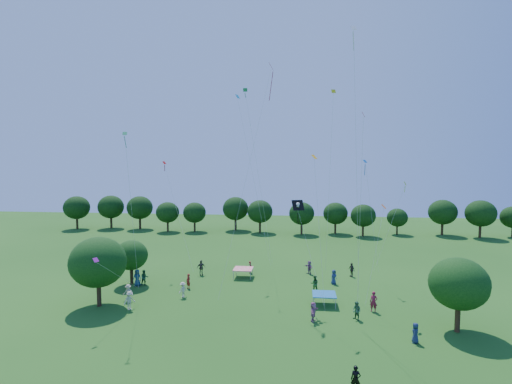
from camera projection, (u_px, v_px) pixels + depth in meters
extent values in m
cylinder|color=#422B19|center=(99.00, 296.00, 37.71)|extent=(0.41, 0.41, 2.01)
ellipsoid|color=#154012|center=(98.00, 262.00, 37.46)|extent=(5.25, 5.25, 4.72)
cylinder|color=#422B19|center=(132.00, 276.00, 44.48)|extent=(0.36, 0.36, 1.74)
ellipsoid|color=#154012|center=(131.00, 255.00, 44.29)|extent=(3.65, 3.65, 3.29)
cylinder|color=#422B19|center=(457.00, 320.00, 32.01)|extent=(0.41, 0.41, 2.01)
ellipsoid|color=#154012|center=(459.00, 284.00, 31.78)|extent=(4.59, 4.59, 4.13)
cylinder|color=#422B19|center=(77.00, 224.00, 81.07)|extent=(0.44, 0.44, 2.15)
ellipsoid|color=black|center=(77.00, 208.00, 80.82)|extent=(5.17, 5.17, 4.65)
cylinder|color=#422B19|center=(111.00, 223.00, 81.99)|extent=(0.45, 0.45, 2.17)
ellipsoid|color=black|center=(111.00, 207.00, 81.74)|extent=(5.22, 5.22, 4.70)
cylinder|color=#422B19|center=(140.00, 224.00, 80.97)|extent=(0.44, 0.44, 2.15)
ellipsoid|color=black|center=(140.00, 208.00, 80.72)|extent=(5.17, 5.17, 4.65)
cylinder|color=#422B19|center=(168.00, 227.00, 78.01)|extent=(0.38, 0.38, 1.87)
ellipsoid|color=black|center=(168.00, 212.00, 77.79)|extent=(4.48, 4.48, 4.03)
cylinder|color=#422B19|center=(195.00, 227.00, 78.05)|extent=(0.38, 0.38, 1.84)
ellipsoid|color=black|center=(195.00, 213.00, 77.84)|extent=(4.42, 4.42, 3.98)
cylinder|color=#422B19|center=(236.00, 225.00, 79.58)|extent=(0.44, 0.44, 2.14)
ellipsoid|color=black|center=(236.00, 209.00, 79.33)|extent=(5.14, 5.14, 4.63)
cylinder|color=#422B19|center=(260.00, 227.00, 76.87)|extent=(0.42, 0.42, 2.03)
ellipsoid|color=black|center=(260.00, 211.00, 76.64)|extent=(4.86, 4.86, 4.37)
cylinder|color=#422B19|center=(302.00, 229.00, 74.91)|extent=(0.40, 0.40, 1.96)
ellipsoid|color=black|center=(302.00, 213.00, 74.68)|extent=(4.71, 4.71, 4.24)
cylinder|color=#422B19|center=(335.00, 229.00, 75.74)|extent=(0.39, 0.39, 1.91)
ellipsoid|color=black|center=(335.00, 213.00, 75.52)|extent=(4.59, 4.59, 4.13)
cylinder|color=#422B19|center=(363.00, 231.00, 73.06)|extent=(0.39, 0.39, 1.89)
ellipsoid|color=black|center=(363.00, 216.00, 72.84)|extent=(4.54, 4.54, 4.08)
cylinder|color=#422B19|center=(397.00, 230.00, 74.87)|extent=(0.33, 0.33, 1.58)
ellipsoid|color=black|center=(397.00, 218.00, 74.69)|extent=(3.80, 3.80, 3.42)
cylinder|color=#422B19|center=(442.00, 229.00, 74.19)|extent=(0.44, 0.44, 2.13)
ellipsoid|color=black|center=(443.00, 212.00, 73.95)|extent=(5.12, 5.12, 4.61)
cylinder|color=#422B19|center=(480.00, 232.00, 71.59)|extent=(0.45, 0.45, 2.18)
ellipsoid|color=black|center=(481.00, 213.00, 71.34)|extent=(5.24, 5.24, 4.72)
cylinder|color=#422B19|center=(512.00, 232.00, 71.99)|extent=(0.37, 0.37, 1.81)
cube|color=red|center=(243.00, 269.00, 46.98)|extent=(2.20, 2.20, 0.08)
cylinder|color=#999999|center=(233.00, 275.00, 46.14)|extent=(0.05, 0.05, 1.10)
cylinder|color=#999999|center=(251.00, 276.00, 45.92)|extent=(0.05, 0.05, 1.10)
cylinder|color=#999999|center=(236.00, 270.00, 48.12)|extent=(0.05, 0.05, 1.10)
cylinder|color=#999999|center=(253.00, 271.00, 47.91)|extent=(0.05, 0.05, 1.10)
cube|color=#175D9B|center=(324.00, 294.00, 37.99)|extent=(2.20, 2.20, 0.08)
cylinder|color=#999999|center=(314.00, 303.00, 37.14)|extent=(0.05, 0.05, 1.10)
cylinder|color=#999999|center=(336.00, 303.00, 36.92)|extent=(0.05, 0.05, 1.10)
cylinder|color=#999999|center=(313.00, 295.00, 39.12)|extent=(0.05, 0.05, 1.10)
cylinder|color=#999999|center=(334.00, 296.00, 38.91)|extent=(0.05, 0.05, 1.10)
imported|color=black|center=(356.00, 379.00, 23.61)|extent=(0.65, 0.48, 1.60)
imported|color=#1A274C|center=(415.00, 333.00, 30.05)|extent=(0.65, 0.86, 1.54)
imported|color=maroon|center=(188.00, 281.00, 42.95)|extent=(0.70, 0.68, 1.59)
imported|color=#295F28|center=(315.00, 284.00, 41.82)|extent=(0.87, 0.48, 1.76)
imported|color=beige|center=(183.00, 290.00, 40.15)|extent=(0.87, 1.12, 1.56)
imported|color=#464038|center=(201.00, 268.00, 47.96)|extent=(1.15, 1.03, 1.83)
imported|color=#824C7C|center=(309.00, 267.00, 48.57)|extent=(1.26, 1.56, 1.61)
imported|color=navy|center=(137.00, 278.00, 43.76)|extent=(0.94, 0.54, 1.87)
imported|color=maroon|center=(374.00, 302.00, 36.26)|extent=(0.81, 0.66, 1.87)
imported|color=#235233|center=(357.00, 311.00, 34.42)|extent=(0.85, 0.87, 1.60)
imported|color=beige|center=(129.00, 300.00, 36.82)|extent=(1.07, 1.21, 1.72)
imported|color=#3A342E|center=(352.00, 270.00, 47.39)|extent=(0.89, 1.05, 1.65)
imported|color=#A15E8A|center=(313.00, 312.00, 34.11)|extent=(0.99, 1.67, 1.69)
imported|color=navy|center=(334.00, 277.00, 44.47)|extent=(0.89, 0.85, 1.62)
imported|color=maroon|center=(250.00, 267.00, 48.89)|extent=(0.40, 0.58, 1.47)
imported|color=#204B2D|center=(144.00, 278.00, 43.99)|extent=(0.96, 0.86, 1.73)
imported|color=beige|center=(128.00, 293.00, 39.12)|extent=(1.09, 0.52, 1.64)
cube|color=black|center=(298.00, 205.00, 38.02)|extent=(1.25, 0.94, 0.95)
cube|color=black|center=(298.00, 219.00, 38.17)|extent=(0.17, 0.27, 1.18)
sphere|color=white|center=(298.00, 204.00, 37.95)|extent=(0.35, 0.35, 0.35)
cylinder|color=white|center=(298.00, 207.00, 37.97)|extent=(0.25, 0.49, 0.32)
cylinder|color=white|center=(298.00, 207.00, 37.97)|extent=(0.25, 0.49, 0.32)
cylinder|color=beige|center=(310.00, 255.00, 36.14)|extent=(2.34, 4.23, 7.76)
cube|color=red|center=(271.00, 67.00, 41.68)|extent=(0.45, 0.82, 0.71)
cube|color=red|center=(271.00, 86.00, 41.88)|extent=(0.48, 0.51, 2.94)
cylinder|color=beige|center=(247.00, 176.00, 38.68)|extent=(4.12, 8.26, 21.95)
cube|color=red|center=(363.00, 115.00, 30.54)|extent=(0.33, 0.50, 0.41)
cylinder|color=beige|center=(360.00, 218.00, 31.61)|extent=(0.09, 0.91, 15.77)
cube|color=#DE5B0B|center=(384.00, 206.00, 35.86)|extent=(0.53, 0.62, 0.38)
cylinder|color=beige|center=(375.00, 256.00, 35.07)|extent=(1.88, 2.46, 8.12)
cube|color=#D1C612|center=(334.00, 91.00, 42.24)|extent=(0.51, 0.37, 0.41)
cylinder|color=beige|center=(329.00, 185.00, 43.87)|extent=(0.49, 1.73, 19.61)
cube|color=#167E28|center=(245.00, 90.00, 45.74)|extent=(0.51, 0.30, 0.44)
cube|color=#167E28|center=(245.00, 95.00, 45.84)|extent=(0.13, 0.15, 0.60)
cylinder|color=beige|center=(259.00, 180.00, 46.71)|extent=(3.17, 0.71, 20.38)
cube|color=#115CB3|center=(365.00, 161.00, 44.94)|extent=(0.53, 0.53, 0.34)
cube|color=#115CB3|center=(365.00, 170.00, 45.06)|extent=(0.06, 0.29, 1.30)
cylinder|color=beige|center=(372.00, 217.00, 44.85)|extent=(1.61, 1.00, 12.21)
cube|color=#A61BA2|center=(96.00, 260.00, 31.86)|extent=(0.44, 0.50, 0.32)
cylinder|color=beige|center=(120.00, 276.00, 35.43)|extent=(0.62, 6.92, 4.36)
cube|color=silver|center=(354.00, 28.00, 29.29)|extent=(0.48, 0.39, 0.34)
cube|color=silver|center=(353.00, 41.00, 29.41)|extent=(0.18, 0.30, 1.33)
cylinder|color=beige|center=(357.00, 179.00, 31.01)|extent=(1.12, 1.89, 22.01)
cube|color=#0B7BAA|center=(238.00, 96.00, 49.88)|extent=(0.58, 0.71, 0.51)
cylinder|color=beige|center=(254.00, 180.00, 48.68)|extent=(4.49, 3.56, 20.24)
cube|color=#B9120A|center=(164.00, 163.00, 50.00)|extent=(0.42, 0.50, 0.34)
cube|color=#B9120A|center=(165.00, 168.00, 50.10)|extent=(0.13, 0.19, 0.78)
cylinder|color=beige|center=(178.00, 215.00, 47.46)|extent=(5.09, 5.55, 12.05)
cube|color=#FFA90D|center=(314.00, 157.00, 34.67)|extent=(0.56, 0.61, 0.37)
cylinder|color=beige|center=(320.00, 233.00, 33.77)|extent=(0.95, 2.75, 12.58)
cube|color=#BDD813|center=(405.00, 183.00, 45.27)|extent=(0.41, 0.54, 0.44)
cube|color=#BDD813|center=(405.00, 189.00, 45.37)|extent=(0.11, 0.17, 0.70)
cylinder|color=beige|center=(389.00, 228.00, 45.20)|extent=(3.50, 1.30, 9.68)
cube|color=#177F45|center=(125.00, 133.00, 34.05)|extent=(0.42, 0.35, 0.28)
cube|color=#177F45|center=(125.00, 142.00, 34.15)|extent=(0.16, 0.22, 0.98)
cylinder|color=beige|center=(132.00, 217.00, 36.54)|extent=(0.72, 3.83, 14.62)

